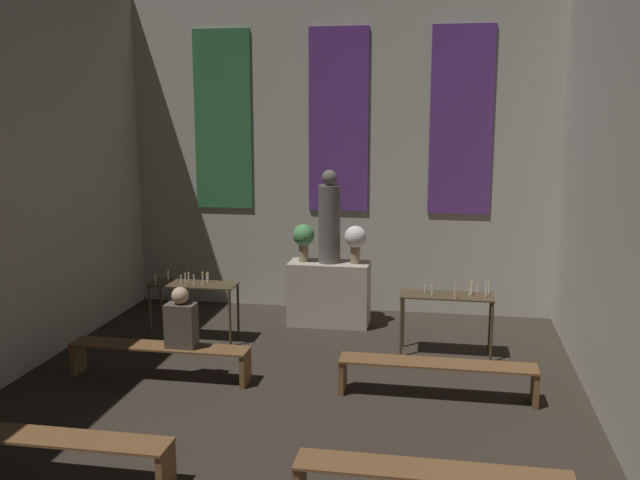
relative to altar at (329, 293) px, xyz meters
name	(u,v)px	position (x,y,z in m)	size (l,w,h in m)	color
wall_back	(339,151)	(0.00, 0.94, 2.12)	(7.07, 0.16, 5.15)	#B2AD9E
altar	(329,293)	(0.00, 0.00, 0.00)	(1.22, 0.56, 0.97)	#ADA38E
statue	(329,220)	(0.00, 0.00, 1.14)	(0.33, 0.33, 1.41)	#5B5651
flower_vase_left	(304,238)	(-0.40, 0.00, 0.86)	(0.33, 0.33, 0.57)	#937A5B
flower_vase_right	(355,239)	(0.40, 0.00, 0.86)	(0.33, 0.33, 0.57)	#937A5B
candle_rack_left	(194,291)	(-1.78, -1.09, 0.23)	(1.23, 0.46, 1.02)	#473823
candle_rack_right	(447,303)	(1.79, -1.09, 0.23)	(1.23, 0.46, 1.03)	#473823
pew_second_left	(50,447)	(-1.68, -5.07, -0.17)	(2.24, 0.36, 0.43)	brown
pew_back_left	(160,353)	(-1.68, -2.59, -0.17)	(2.24, 0.36, 0.43)	brown
pew_back_right	(437,371)	(1.68, -2.59, -0.17)	(2.24, 0.36, 0.43)	brown
person_seated	(181,321)	(-1.39, -2.59, 0.27)	(0.36, 0.24, 0.75)	#4C4238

